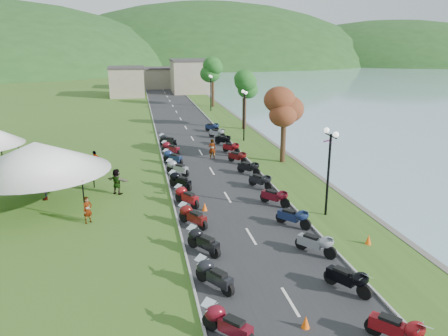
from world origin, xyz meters
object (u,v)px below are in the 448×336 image
vendor_tent_main (38,174)px  pedestrian_c (45,200)px  pedestrian_a (89,223)px  pedestrian_b (70,176)px

vendor_tent_main → pedestrian_c: 2.23m
pedestrian_a → pedestrian_c: (-3.10, 4.36, 0.00)m
pedestrian_b → vendor_tent_main: bearing=72.3°
pedestrian_b → pedestrian_c: pedestrian_c is taller
vendor_tent_main → pedestrian_a: 4.99m
pedestrian_b → pedestrian_c: 5.15m
vendor_tent_main → pedestrian_a: vendor_tent_main is taller
pedestrian_a → pedestrian_b: 9.69m
pedestrian_b → pedestrian_c: bearing=70.6°
vendor_tent_main → pedestrian_c: bearing=90.8°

